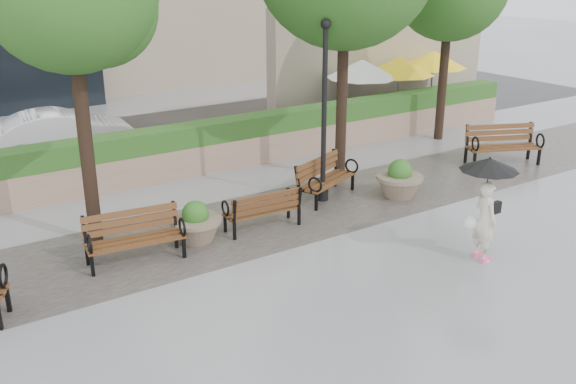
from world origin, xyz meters
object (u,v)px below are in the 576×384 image
bench_2 (263,218)px  lamppost (324,124)px  bench_4 (502,153)px  planter_left (196,226)px  car_right (62,133)px  pedestrian (486,199)px  bench_1 (136,248)px  planter_right (399,182)px  bench_3 (326,187)px

bench_2 → lamppost: size_ratio=0.39×
bench_4 → planter_left: bearing=-156.1°
planter_left → car_right: car_right is taller
bench_4 → car_right: size_ratio=0.53×
lamppost → pedestrian: (0.66, -4.29, -0.66)m
lamppost → bench_1: bearing=-171.8°
bench_1 → pedestrian: 6.75m
bench_1 → planter_right: bench_1 is taller
bench_1 → bench_3: bearing=16.0°
bench_3 → planter_left: size_ratio=1.84×
planter_left → lamppost: bearing=8.0°
bench_2 → lamppost: bearing=-158.4°
bench_3 → bench_4: bearing=-27.5°
bench_2 → bench_1: bearing=3.6°
bench_2 → pedestrian: (2.78, -3.59, 0.97)m
bench_1 → bench_3: bench_1 is taller
bench_1 → bench_4: 11.00m
planter_right → pedestrian: size_ratio=0.56×
bench_2 → pedestrian: pedestrian is taller
planter_left → car_right: bearing=93.9°
bench_2 → planter_left: bearing=-4.3°
bench_3 → bench_4: bench_4 is taller
bench_1 → bench_4: (11.00, 0.26, 0.03)m
car_right → pedestrian: 12.59m
bench_2 → bench_3: bearing=-157.8°
bench_4 → bench_2: bearing=-154.7°
bench_2 → planter_right: bearing=-178.8°
pedestrian → planter_left: bearing=61.2°
planter_right → pedestrian: (-1.05, -3.45, 0.86)m
pedestrian → planter_right: bearing=-4.2°
planter_right → bench_2: bearing=178.0°
planter_right → pedestrian: 3.71m
planter_right → car_right: bearing=125.6°
lamppost → pedestrian: 4.39m
planter_left → planter_right: (5.32, -0.33, 0.03)m
planter_right → pedestrian: bearing=-107.0°
bench_4 → planter_right: bench_4 is taller
planter_left → car_right: 7.87m
bench_2 → planter_right: planter_right is taller
lamppost → bench_3: bearing=27.2°
bench_3 → planter_left: 3.82m
bench_3 → lamppost: size_ratio=0.46×
planter_left → pedestrian: pedestrian is taller
bench_1 → lamppost: size_ratio=0.45×
planter_right → bench_1: bearing=179.0°
bench_1 → bench_3: size_ratio=0.98×
bench_1 → planter_right: (6.70, -0.12, 0.08)m
bench_3 → pedestrian: 4.50m
bench_3 → car_right: bearing=98.6°
planter_left → planter_right: planter_right is taller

